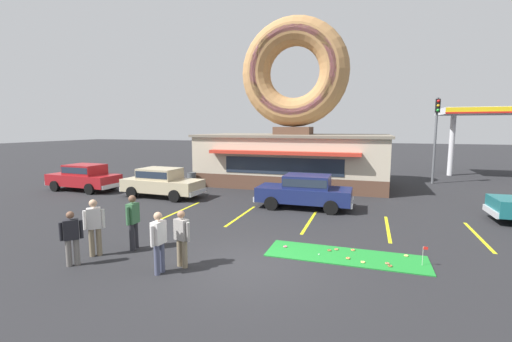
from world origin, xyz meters
The scene contains 30 objects.
ground_plane centered at (0.00, 0.00, 0.00)m, with size 160.00×160.00×0.00m, color #232326.
donut_shop_building centered at (-1.80, 13.94, 3.74)m, with size 12.30×6.75×10.96m.
putting_mat centered at (2.52, 1.53, 0.01)m, with size 4.67×1.46×0.03m, color #1E842D.
mini_donut_near_left centered at (2.02, 1.78, 0.05)m, with size 0.13×0.13×0.04m, color brown.
mini_donut_near_right centered at (2.22, 1.94, 0.05)m, with size 0.13×0.13×0.04m, color #A5724C.
mini_donut_mid_left centered at (4.24, 2.05, 0.05)m, with size 0.13×0.13×0.04m, color #E5C666.
mini_donut_mid_centre centered at (3.03, 1.13, 0.05)m, with size 0.13×0.13×0.04m, color #E5C666.
mini_donut_mid_right centered at (2.61, 1.29, 0.05)m, with size 0.13×0.13×0.04m, color #D17F47.
mini_donut_far_left centered at (2.71, 2.04, 0.05)m, with size 0.13×0.13×0.04m, color #D17F47.
mini_donut_far_centre centered at (3.68, 1.25, 0.05)m, with size 0.13×0.13×0.04m, color #A5724C.
mini_donut_far_right centered at (3.75, 1.09, 0.05)m, with size 0.13×0.13×0.04m, color brown.
mini_donut_extra centered at (0.64, 1.68, 0.05)m, with size 0.13×0.13×0.04m, color #D8667F.
golf_ball centered at (1.76, 1.33, 0.05)m, with size 0.04×0.04×0.04m, color white.
putting_flag_pin centered at (4.64, 1.46, 0.44)m, with size 0.13×0.01×0.55m.
car_navy centered at (0.25, 7.28, 0.87)m, with size 4.57×2.00×1.60m.
car_champagne centered at (-7.74, 7.41, 0.87)m, with size 4.63×2.13×1.60m.
car_red centered at (-13.36, 7.62, 0.87)m, with size 4.63×2.12×1.60m.
pedestrian_blue_sweater_man centered at (-2.07, -1.23, 0.92)m, with size 0.27×0.59×1.66m.
pedestrian_hooded_kid centered at (-4.62, -0.77, 0.96)m, with size 0.47×0.43×1.73m.
pedestrian_leather_jacket_man centered at (-1.73, -0.66, 0.88)m, with size 0.58×0.34×1.60m.
pedestrian_clipboard_woman centered at (-3.88, 0.06, 0.98)m, with size 0.25×0.60×1.75m.
pedestrian_beanie_man centered at (-4.67, -1.55, 0.85)m, with size 0.45×0.45×1.55m.
trash_bin centered at (-7.63, 10.60, 0.50)m, with size 0.57×0.57×0.97m.
traffic_light_pole centered at (7.28, 17.11, 3.71)m, with size 0.28×0.47×5.80m.
gas_station_canopy centered at (12.77, 22.02, 4.86)m, with size 9.00×4.46×5.30m.
parking_stripe_far_left centered at (-5.13, 5.00, 0.00)m, with size 0.12×3.60×0.01m, color yellow.
parking_stripe_left centered at (-2.13, 5.00, 0.00)m, with size 0.12×3.60×0.01m, color yellow.
parking_stripe_mid_left centered at (0.87, 5.00, 0.00)m, with size 0.12×3.60×0.01m, color yellow.
parking_stripe_centre centered at (3.87, 5.00, 0.00)m, with size 0.12×3.60×0.01m, color yellow.
parking_stripe_mid_right centered at (6.87, 5.00, 0.00)m, with size 0.12×3.60×0.01m, color yellow.
Camera 1 is at (3.07, -8.63, 3.85)m, focal length 24.00 mm.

